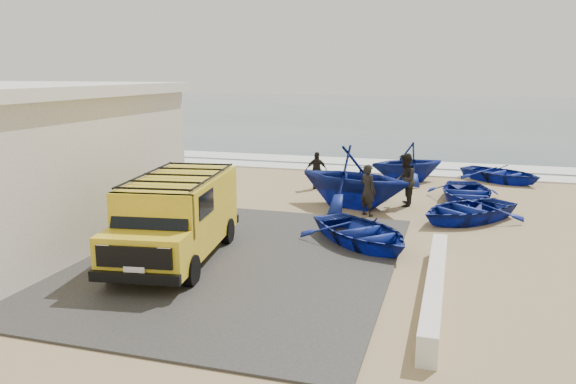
# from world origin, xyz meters

# --- Properties ---
(ground) EXTENTS (160.00, 160.00, 0.00)m
(ground) POSITION_xyz_m (0.00, 0.00, 0.00)
(ground) COLOR tan
(slab) EXTENTS (12.00, 10.00, 0.05)m
(slab) POSITION_xyz_m (-2.00, -2.00, 0.03)
(slab) COLOR #3C3937
(slab) RESTS_ON ground
(ocean) EXTENTS (180.00, 88.00, 0.01)m
(ocean) POSITION_xyz_m (0.00, 56.00, 0.00)
(ocean) COLOR #385166
(ocean) RESTS_ON ground
(surf_line) EXTENTS (180.00, 1.60, 0.06)m
(surf_line) POSITION_xyz_m (0.00, 12.00, 0.03)
(surf_line) COLOR white
(surf_line) RESTS_ON ground
(surf_wash) EXTENTS (180.00, 2.20, 0.04)m
(surf_wash) POSITION_xyz_m (0.00, 14.50, 0.02)
(surf_wash) COLOR white
(surf_wash) RESTS_ON ground
(parapet) EXTENTS (0.35, 6.00, 0.55)m
(parapet) POSITION_xyz_m (5.00, -3.00, 0.28)
(parapet) COLOR silver
(parapet) RESTS_ON ground
(van) EXTENTS (2.63, 5.22, 2.14)m
(van) POSITION_xyz_m (-1.31, -2.25, 1.15)
(van) COLOR yellow
(van) RESTS_ON ground
(boat_near_left) EXTENTS (4.34, 4.36, 0.74)m
(boat_near_left) POSITION_xyz_m (2.94, 0.18, 0.37)
(boat_near_left) COLOR navy
(boat_near_left) RESTS_ON ground
(boat_near_right) EXTENTS (4.32, 4.39, 0.74)m
(boat_near_right) POSITION_xyz_m (5.67, 3.67, 0.37)
(boat_near_right) COLOR navy
(boat_near_right) RESTS_ON ground
(boat_mid_left) EXTENTS (4.97, 4.62, 2.15)m
(boat_mid_left) POSITION_xyz_m (1.90, 4.54, 1.07)
(boat_mid_left) COLOR navy
(boat_mid_left) RESTS_ON ground
(boat_mid_right) EXTENTS (2.93, 3.88, 0.76)m
(boat_mid_right) POSITION_xyz_m (5.69, 6.27, 0.38)
(boat_mid_right) COLOR navy
(boat_mid_right) RESTS_ON ground
(boat_far_left) EXTENTS (4.26, 4.13, 1.72)m
(boat_far_left) POSITION_xyz_m (3.30, 9.68, 0.86)
(boat_far_left) COLOR navy
(boat_far_left) RESTS_ON ground
(boat_far_right) EXTENTS (4.28, 4.02, 0.72)m
(boat_far_right) POSITION_xyz_m (7.16, 10.89, 0.36)
(boat_far_right) COLOR navy
(boat_far_right) RESTS_ON ground
(fisherman_front) EXTENTS (0.74, 0.69, 1.71)m
(fisherman_front) POSITION_xyz_m (2.58, 3.46, 0.85)
(fisherman_front) COLOR black
(fisherman_front) RESTS_ON ground
(fisherman_middle) EXTENTS (0.71, 0.91, 1.86)m
(fisherman_middle) POSITION_xyz_m (3.60, 5.22, 0.93)
(fisherman_middle) COLOR black
(fisherman_middle) RESTS_ON ground
(fisherman_back) EXTENTS (0.95, 0.71, 1.50)m
(fisherman_back) POSITION_xyz_m (-0.09, 7.23, 0.75)
(fisherman_back) COLOR black
(fisherman_back) RESTS_ON ground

